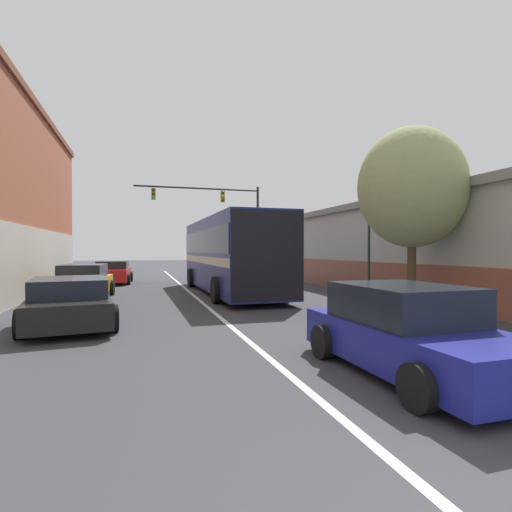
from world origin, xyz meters
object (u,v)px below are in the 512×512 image
(traffic_signal_gantry, at_px, (223,210))
(street_tree_near, at_px, (412,188))
(parked_car_left_far, at_px, (70,302))
(street_lamp, at_px, (369,233))
(parked_car_left_mid, at_px, (113,273))
(hatchback_foreground, at_px, (409,332))
(parked_car_left_near, at_px, (84,283))
(bus, at_px, (230,252))
(street_tree_far, at_px, (258,228))

(traffic_signal_gantry, distance_m, street_tree_near, 17.79)
(parked_car_left_far, xyz_separation_m, street_lamp, (10.50, 2.49, 2.03))
(parked_car_left_mid, height_order, street_lamp, street_lamp)
(hatchback_foreground, distance_m, street_lamp, 9.83)
(parked_car_left_near, bearing_deg, bus, -80.52)
(traffic_signal_gantry, relative_size, street_lamp, 2.27)
(parked_car_left_far, height_order, street_tree_near, street_tree_near)
(traffic_signal_gantry, height_order, street_tree_far, traffic_signal_gantry)
(parked_car_left_far, bearing_deg, bus, -48.81)
(bus, relative_size, street_lamp, 2.80)
(parked_car_left_mid, relative_size, street_lamp, 1.09)
(street_tree_far, bearing_deg, bus, -113.10)
(parked_car_left_mid, xyz_separation_m, street_lamp, (10.24, -11.31, 2.01))
(parked_car_left_near, distance_m, street_lamp, 11.58)
(parked_car_left_far, xyz_separation_m, street_tree_near, (10.25, -0.43, 3.39))
(parked_car_left_mid, bearing_deg, street_tree_far, -67.93)
(parked_car_left_near, distance_m, traffic_signal_gantry, 14.38)
(parked_car_left_mid, distance_m, parked_car_left_far, 13.80)
(parked_car_left_far, height_order, street_lamp, street_lamp)
(parked_car_left_near, xyz_separation_m, parked_car_left_far, (0.38, -5.94, -0.06))
(parked_car_left_mid, distance_m, street_lamp, 15.39)
(street_lamp, relative_size, street_tree_far, 0.78)
(parked_car_left_far, bearing_deg, street_lamp, -84.27)
(bus, relative_size, parked_car_left_mid, 2.56)
(parked_car_left_near, xyz_separation_m, street_tree_near, (10.63, -6.37, 3.33))
(bus, height_order, hatchback_foreground, bus)
(parked_car_left_far, height_order, traffic_signal_gantry, traffic_signal_gantry)
(traffic_signal_gantry, xyz_separation_m, street_tree_far, (2.81, 0.33, -1.25))
(street_tree_far, bearing_deg, parked_car_left_near, -133.10)
(parked_car_left_near, bearing_deg, hatchback_foreground, -148.72)
(parked_car_left_mid, height_order, street_tree_near, street_tree_near)
(bus, distance_m, parked_car_left_far, 8.86)
(bus, relative_size, parked_car_left_near, 2.58)
(hatchback_foreground, height_order, parked_car_left_far, hatchback_foreground)
(bus, height_order, street_tree_near, street_tree_near)
(bus, distance_m, street_lamp, 6.31)
(bus, height_order, parked_car_left_far, bus)
(parked_car_left_near, distance_m, street_tree_far, 16.07)
(hatchback_foreground, xyz_separation_m, street_lamp, (4.58, 8.47, 1.99))
(parked_car_left_mid, relative_size, street_tree_near, 0.73)
(hatchback_foreground, relative_size, street_tree_far, 0.82)
(parked_car_left_mid, bearing_deg, traffic_signal_gantry, -63.37)
(bus, xyz_separation_m, hatchback_foreground, (0.15, -12.57, -1.23))
(parked_car_left_far, height_order, street_tree_far, street_tree_far)
(parked_car_left_far, distance_m, street_tree_far, 20.56)
(bus, height_order, parked_car_left_near, bus)
(parked_car_left_near, xyz_separation_m, street_tree_far, (10.79, 11.53, 2.97))
(bus, relative_size, hatchback_foreground, 2.69)
(hatchback_foreground, bearing_deg, bus, -0.45)
(traffic_signal_gantry, relative_size, street_tree_far, 1.77)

